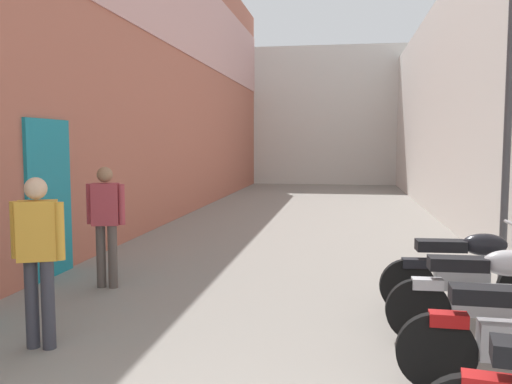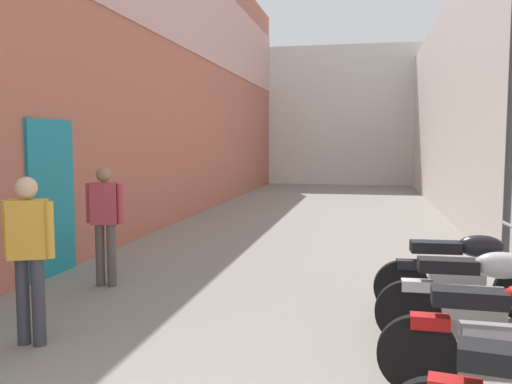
% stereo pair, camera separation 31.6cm
% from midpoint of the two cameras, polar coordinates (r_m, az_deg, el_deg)
% --- Properties ---
extents(ground_plane, '(39.05, 39.05, 0.00)m').
position_cam_midpoint_polar(ground_plane, '(11.00, 3.69, -4.60)').
color(ground_plane, gray).
extents(building_left, '(0.45, 23.05, 7.41)m').
position_cam_midpoint_polar(building_left, '(13.60, -9.98, 13.02)').
color(building_left, '#B76651').
rests_on(building_left, ground).
extents(building_right, '(0.45, 23.05, 5.52)m').
position_cam_midpoint_polar(building_right, '(13.03, 19.73, 8.81)').
color(building_right, silver).
rests_on(building_right, ground).
extents(building_far_end, '(9.33, 2.00, 6.14)m').
position_cam_midpoint_polar(building_far_end, '(25.36, 6.92, 7.90)').
color(building_far_end, silver).
rests_on(building_far_end, ground).
extents(motorcycle_third, '(1.85, 0.58, 1.04)m').
position_cam_midpoint_polar(motorcycle_third, '(5.45, 21.84, -9.79)').
color(motorcycle_third, black).
rests_on(motorcycle_third, ground).
extents(motorcycle_fourth, '(1.85, 0.58, 1.04)m').
position_cam_midpoint_polar(motorcycle_fourth, '(6.31, 20.04, -7.70)').
color(motorcycle_fourth, black).
rests_on(motorcycle_fourth, ground).
extents(pedestrian_mid_alley, '(0.52, 0.32, 1.57)m').
position_cam_midpoint_polar(pedestrian_mid_alley, '(5.34, -23.58, -5.58)').
color(pedestrian_mid_alley, '#383842').
rests_on(pedestrian_mid_alley, ground).
extents(pedestrian_further_down, '(0.52, 0.28, 1.57)m').
position_cam_midpoint_polar(pedestrian_further_down, '(7.26, -16.75, -2.60)').
color(pedestrian_further_down, '#564C47').
rests_on(pedestrian_further_down, ground).
extents(street_lamp, '(0.79, 0.18, 5.06)m').
position_cam_midpoint_polar(street_lamp, '(7.90, 23.59, 12.48)').
color(street_lamp, '#47474C').
rests_on(street_lamp, ground).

